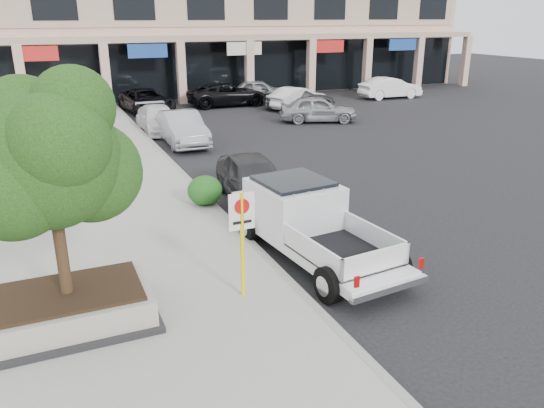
{
  "coord_description": "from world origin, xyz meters",
  "views": [
    {
      "loc": [
        -6.17,
        -9.51,
        5.76
      ],
      "look_at": [
        -1.37,
        1.5,
        1.49
      ],
      "focal_mm": 35.0,
      "sensor_mm": 36.0,
      "label": 1
    }
  ],
  "objects_px": {
    "pickup_truck": "(315,225)",
    "curb_car_a": "(253,179)",
    "planter": "(70,308)",
    "lot_car_b": "(297,98)",
    "lot_car_a": "(318,109)",
    "curb_car_b": "(182,128)",
    "lot_car_d": "(228,94)",
    "lot_car_e": "(259,90)",
    "lot_car_f": "(390,88)",
    "no_parking_sign": "(242,231)",
    "planter_tree": "(56,157)",
    "curb_car_c": "(159,119)",
    "curb_car_d": "(147,101)",
    "lot_car_c": "(299,98)"
  },
  "relations": [
    {
      "from": "pickup_truck",
      "to": "curb_car_a",
      "type": "relative_size",
      "value": 1.3
    },
    {
      "from": "planter",
      "to": "lot_car_b",
      "type": "height_order",
      "value": "lot_car_b"
    },
    {
      "from": "planter",
      "to": "lot_car_a",
      "type": "xyz_separation_m",
      "value": [
        14.54,
        17.03,
        0.27
      ]
    },
    {
      "from": "curb_car_b",
      "to": "lot_car_d",
      "type": "distance_m",
      "value": 11.57
    },
    {
      "from": "lot_car_d",
      "to": "lot_car_e",
      "type": "bearing_deg",
      "value": -62.84
    },
    {
      "from": "planter",
      "to": "lot_car_f",
      "type": "height_order",
      "value": "lot_car_f"
    },
    {
      "from": "lot_car_b",
      "to": "no_parking_sign",
      "type": "bearing_deg",
      "value": 129.44
    },
    {
      "from": "planter_tree",
      "to": "lot_car_f",
      "type": "height_order",
      "value": "planter_tree"
    },
    {
      "from": "planter",
      "to": "lot_car_f",
      "type": "distance_m",
      "value": 33.23
    },
    {
      "from": "curb_car_a",
      "to": "lot_car_b",
      "type": "bearing_deg",
      "value": 64.62
    },
    {
      "from": "curb_car_c",
      "to": "lot_car_d",
      "type": "height_order",
      "value": "lot_car_d"
    },
    {
      "from": "planter_tree",
      "to": "no_parking_sign",
      "type": "distance_m",
      "value": 3.78
    },
    {
      "from": "planter_tree",
      "to": "curb_car_d",
      "type": "bearing_deg",
      "value": 75.86
    },
    {
      "from": "curb_car_d",
      "to": "curb_car_c",
      "type": "bearing_deg",
      "value": -101.21
    },
    {
      "from": "curb_car_d",
      "to": "lot_car_f",
      "type": "bearing_deg",
      "value": -8.85
    },
    {
      "from": "planter_tree",
      "to": "lot_car_b",
      "type": "bearing_deg",
      "value": 54.45
    },
    {
      "from": "curb_car_b",
      "to": "lot_car_b",
      "type": "distance_m",
      "value": 11.75
    },
    {
      "from": "pickup_truck",
      "to": "curb_car_c",
      "type": "xyz_separation_m",
      "value": [
        -0.21,
        17.1,
        -0.25
      ]
    },
    {
      "from": "planter_tree",
      "to": "lot_car_e",
      "type": "distance_m",
      "value": 29.8
    },
    {
      "from": "pickup_truck",
      "to": "lot_car_f",
      "type": "xyz_separation_m",
      "value": [
        18.04,
        22.19,
        -0.14
      ]
    },
    {
      "from": "curb_car_a",
      "to": "lot_car_c",
      "type": "relative_size",
      "value": 0.94
    },
    {
      "from": "lot_car_a",
      "to": "lot_car_e",
      "type": "xyz_separation_m",
      "value": [
        0.06,
        9.03,
        -0.01
      ]
    },
    {
      "from": "pickup_truck",
      "to": "curb_car_a",
      "type": "xyz_separation_m",
      "value": [
        0.23,
        4.74,
        -0.15
      ]
    },
    {
      "from": "curb_car_a",
      "to": "lot_car_e",
      "type": "height_order",
      "value": "curb_car_a"
    },
    {
      "from": "lot_car_e",
      "to": "lot_car_f",
      "type": "height_order",
      "value": "lot_car_f"
    },
    {
      "from": "planter_tree",
      "to": "curb_car_b",
      "type": "height_order",
      "value": "planter_tree"
    },
    {
      "from": "curb_car_b",
      "to": "lot_car_a",
      "type": "relative_size",
      "value": 1.07
    },
    {
      "from": "lot_car_f",
      "to": "lot_car_e",
      "type": "bearing_deg",
      "value": 74.3
    },
    {
      "from": "no_parking_sign",
      "to": "lot_car_b",
      "type": "distance_m",
      "value": 25.02
    },
    {
      "from": "pickup_truck",
      "to": "lot_car_e",
      "type": "relative_size",
      "value": 1.34
    },
    {
      "from": "curb_car_a",
      "to": "lot_car_b",
      "type": "distance_m",
      "value": 18.49
    },
    {
      "from": "curb_car_b",
      "to": "lot_car_c",
      "type": "relative_size",
      "value": 0.99
    },
    {
      "from": "curb_car_a",
      "to": "lot_car_f",
      "type": "relative_size",
      "value": 0.96
    },
    {
      "from": "no_parking_sign",
      "to": "lot_car_f",
      "type": "distance_m",
      "value": 31.12
    },
    {
      "from": "no_parking_sign",
      "to": "curb_car_d",
      "type": "xyz_separation_m",
      "value": [
        2.7,
        24.31,
        -0.89
      ]
    },
    {
      "from": "curb_car_b",
      "to": "lot_car_e",
      "type": "relative_size",
      "value": 1.09
    },
    {
      "from": "pickup_truck",
      "to": "curb_car_d",
      "type": "relative_size",
      "value": 1.08
    },
    {
      "from": "pickup_truck",
      "to": "lot_car_b",
      "type": "distance_m",
      "value": 22.8
    },
    {
      "from": "lot_car_b",
      "to": "lot_car_e",
      "type": "bearing_deg",
      "value": -10.97
    },
    {
      "from": "curb_car_a",
      "to": "curb_car_c",
      "type": "bearing_deg",
      "value": 97.26
    },
    {
      "from": "curb_car_c",
      "to": "lot_car_a",
      "type": "xyz_separation_m",
      "value": [
        8.94,
        -0.99,
        0.09
      ]
    },
    {
      "from": "lot_car_e",
      "to": "curb_car_b",
      "type": "bearing_deg",
      "value": 162.84
    },
    {
      "from": "pickup_truck",
      "to": "curb_car_b",
      "type": "xyz_separation_m",
      "value": [
        0.18,
        13.69,
        -0.14
      ]
    },
    {
      "from": "planter_tree",
      "to": "pickup_truck",
      "type": "xyz_separation_m",
      "value": [
        5.69,
        0.78,
        -2.51
      ]
    },
    {
      "from": "lot_car_a",
      "to": "lot_car_d",
      "type": "xyz_separation_m",
      "value": [
        -2.78,
        7.62,
        0.01
      ]
    },
    {
      "from": "lot_car_c",
      "to": "lot_car_e",
      "type": "bearing_deg",
      "value": 24.25
    },
    {
      "from": "curb_car_b",
      "to": "lot_car_d",
      "type": "bearing_deg",
      "value": 61.23
    },
    {
      "from": "planter_tree",
      "to": "curb_car_b",
      "type": "bearing_deg",
      "value": 67.92
    },
    {
      "from": "no_parking_sign",
      "to": "curb_car_a",
      "type": "bearing_deg",
      "value": 66.44
    },
    {
      "from": "lot_car_c",
      "to": "lot_car_e",
      "type": "height_order",
      "value": "lot_car_e"
    }
  ]
}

